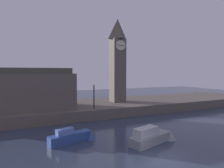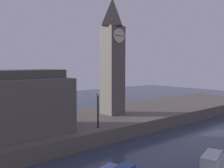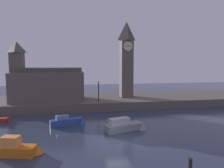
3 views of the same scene
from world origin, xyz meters
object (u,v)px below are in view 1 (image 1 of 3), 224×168
(parliament_hall, at_px, (24,88))
(boat_tour_blue, at_px, (73,137))
(clock_tower, at_px, (118,59))
(streetlamp, at_px, (94,93))
(boat_cruiser_grey, at_px, (154,136))

(parliament_hall, height_order, boat_tour_blue, parliament_hall)
(clock_tower, distance_m, streetlamp, 9.47)
(streetlamp, xyz_separation_m, boat_tour_blue, (-5.00, -8.29, -3.25))
(boat_cruiser_grey, bearing_deg, clock_tower, 76.45)
(clock_tower, bearing_deg, streetlamp, -142.20)
(parliament_hall, bearing_deg, clock_tower, 5.89)
(clock_tower, relative_size, streetlamp, 4.08)
(streetlamp, bearing_deg, boat_tour_blue, -121.09)
(clock_tower, height_order, streetlamp, clock_tower)
(boat_cruiser_grey, bearing_deg, streetlamp, 100.61)
(boat_tour_blue, height_order, boat_cruiser_grey, boat_cruiser_grey)
(streetlamp, bearing_deg, parliament_hall, 161.24)
(streetlamp, relative_size, boat_tour_blue, 0.75)
(clock_tower, distance_m, parliament_hall, 16.22)
(boat_tour_blue, bearing_deg, clock_tower, 49.52)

